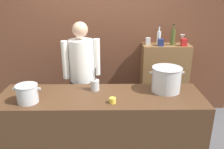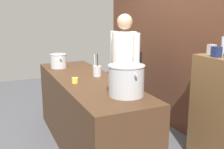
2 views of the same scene
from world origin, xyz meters
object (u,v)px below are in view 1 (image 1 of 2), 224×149
butter_jar (113,100)px  wine_glass_wide (182,37)px  stockpot_large (166,79)px  chef (82,72)px  spice_tin_red (184,42)px  wine_bottle_clear (159,37)px  stockpot_small (27,94)px  wine_bottle_olive (173,37)px  utensil_crock (95,85)px  spice_tin_navy (161,42)px  spice_tin_silver (148,41)px

butter_jar → wine_glass_wide: 1.87m
stockpot_large → chef: bearing=153.9°
stockpot_large → spice_tin_red: (0.48, 0.98, 0.23)m
chef → wine_bottle_clear: chef is taller
butter_jar → stockpot_small: bearing=177.8°
stockpot_large → wine_bottle_olive: 1.14m
butter_jar → wine_bottle_olive: wine_bottle_olive is taller
utensil_crock → wine_glass_wide: size_ratio=1.82×
wine_glass_wide → spice_tin_navy: wine_glass_wide is taller
spice_tin_silver → wine_bottle_clear: bearing=1.5°
stockpot_large → wine_bottle_olive: (0.32, 1.05, 0.30)m
stockpot_small → wine_bottle_olive: size_ratio=0.91×
stockpot_large → wine_bottle_clear: size_ratio=1.36×
chef → spice_tin_navy: size_ratio=15.02×
stockpot_large → stockpot_small: (-1.56, -0.28, -0.05)m
utensil_crock → spice_tin_silver: (0.79, 1.06, 0.31)m
butter_jar → spice_tin_navy: 1.55m
spice_tin_navy → spice_tin_silver: 0.21m
utensil_crock → wine_bottle_olive: wine_bottle_olive is taller
chef → spice_tin_red: (1.55, 0.46, 0.31)m
chef → spice_tin_silver: (1.00, 0.57, 0.31)m
wine_glass_wide → spice_tin_silver: (-0.55, -0.02, -0.06)m
wine_bottle_clear → chef: bearing=-153.7°
wine_bottle_clear → wine_glass_wide: 0.38m
wine_glass_wide → spice_tin_red: wine_glass_wide is taller
stockpot_small → spice_tin_silver: spice_tin_silver is taller
wine_bottle_clear → wine_glass_wide: wine_bottle_clear is taller
chef → wine_glass_wide: size_ratio=10.69×
chef → stockpot_large: size_ratio=4.04×
utensil_crock → spice_tin_red: size_ratio=2.49×
wine_bottle_olive → wine_bottle_clear: bearing=166.2°
stockpot_small → spice_tin_silver: bearing=42.5°
stockpot_small → butter_jar: bearing=-2.2°
spice_tin_red → wine_glass_wide: bearing=87.3°
wine_glass_wide → wine_bottle_clear: bearing=-178.2°
wine_glass_wide → utensil_crock: bearing=-141.1°
wine_bottle_clear → spice_tin_navy: (0.01, -0.11, -0.06)m
utensil_crock → chef: bearing=113.3°
stockpot_large → wine_glass_wide: 1.25m
stockpot_small → butter_jar: size_ratio=4.22×
butter_jar → wine_glass_wide: wine_glass_wide is taller
chef → wine_bottle_olive: (1.38, 0.53, 0.38)m
wine_bottle_clear → wine_bottle_olive: bearing=-13.8°
butter_jar → spice_tin_silver: 1.57m
stockpot_large → butter_jar: size_ratio=5.80×
stockpot_large → utensil_crock: stockpot_large is taller
chef → spice_tin_red: bearing=178.3°
chef → stockpot_large: 1.19m
spice_tin_silver → stockpot_large: bearing=-86.8°
utensil_crock → wine_bottle_clear: 1.48m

